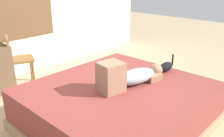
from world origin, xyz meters
TOP-DOWN VIEW (x-y plane):
  - ground_plane at (0.00, 0.00)m, footprint 16.00×16.00m
  - bed at (-0.04, 0.03)m, footprint 2.03×1.88m
  - person_lying at (0.10, -0.04)m, footprint 0.94×0.40m
  - cat at (0.75, -0.11)m, footprint 0.36×0.13m
  - chair_by_desk at (-0.29, 2.01)m, footprint 0.50×0.50m

SIDE VIEW (x-z plane):
  - ground_plane at x=0.00m, z-range 0.00..0.00m
  - bed at x=-0.04m, z-range 0.00..0.52m
  - chair_by_desk at x=-0.29m, z-range 0.08..0.94m
  - cat at x=0.75m, z-range 0.48..0.69m
  - person_lying at x=0.10m, z-range 0.46..0.80m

